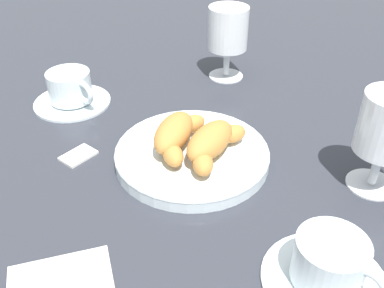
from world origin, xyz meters
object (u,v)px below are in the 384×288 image
at_px(croissant_small, 212,142).
at_px(juice_glass_right, 228,32).
at_px(croissant_large, 177,134).
at_px(coffee_cup_far, 71,91).
at_px(pastry_plate, 192,154).
at_px(sugar_packet, 78,154).
at_px(coffee_cup_near, 329,267).

xyz_separation_m(croissant_small, juice_glass_right, (-0.29, -0.03, 0.05)).
height_order(croissant_large, coffee_cup_far, croissant_large).
bearing_deg(coffee_cup_far, pastry_plate, 65.97).
xyz_separation_m(juice_glass_right, sugar_packet, (0.32, -0.16, -0.09)).
relative_size(coffee_cup_near, juice_glass_right, 0.97).
height_order(juice_glass_right, sugar_packet, juice_glass_right).
distance_m(coffee_cup_far, sugar_packet, 0.17).
bearing_deg(coffee_cup_far, croissant_large, 64.48).
bearing_deg(pastry_plate, juice_glass_right, -179.13).
bearing_deg(croissant_large, croissant_small, 81.34).
xyz_separation_m(coffee_cup_far, sugar_packet, (0.14, 0.08, -0.02)).
relative_size(croissant_small, juice_glass_right, 0.94).
height_order(croissant_small, juice_glass_right, juice_glass_right).
bearing_deg(pastry_plate, coffee_cup_far, -114.03).
height_order(croissant_large, croissant_small, same).
bearing_deg(juice_glass_right, coffee_cup_near, 23.02).
relative_size(pastry_plate, juice_glass_right, 1.62).
xyz_separation_m(croissant_large, juice_glass_right, (-0.29, 0.02, 0.05)).
height_order(coffee_cup_near, coffee_cup_far, same).
distance_m(croissant_large, coffee_cup_near, 0.28).
relative_size(juice_glass_right, sugar_packet, 2.80).
distance_m(croissant_small, sugar_packet, 0.20).
relative_size(coffee_cup_far, juice_glass_right, 0.97).
distance_m(pastry_plate, coffee_cup_far, 0.27).
xyz_separation_m(pastry_plate, croissant_small, (0.00, 0.03, 0.03)).
relative_size(croissant_small, coffee_cup_far, 0.96).
bearing_deg(coffee_cup_near, juice_glass_right, -156.98).
xyz_separation_m(croissant_large, croissant_small, (0.01, 0.05, 0.00)).
bearing_deg(croissant_small, pastry_plate, -98.83).
xyz_separation_m(pastry_plate, coffee_cup_far, (-0.11, -0.25, 0.01)).
height_order(coffee_cup_near, sugar_packet, coffee_cup_near).
relative_size(pastry_plate, coffee_cup_near, 1.67).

